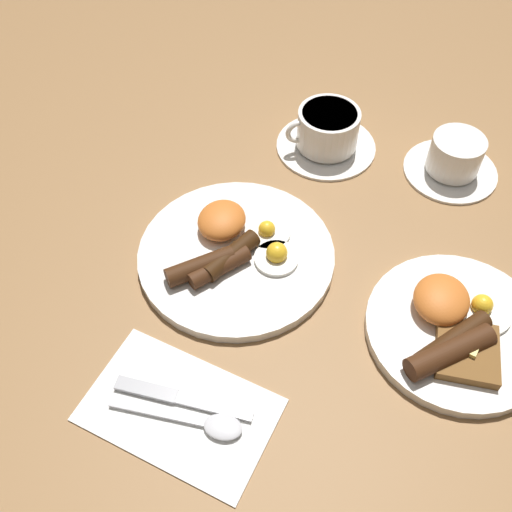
{
  "coord_description": "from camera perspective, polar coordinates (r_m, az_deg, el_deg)",
  "views": [
    {
      "loc": [
        0.47,
        0.2,
        0.65
      ],
      "look_at": [
        0.0,
        0.03,
        0.03
      ],
      "focal_mm": 42.0,
      "sensor_mm": 36.0,
      "label": 1
    }
  ],
  "objects": [
    {
      "name": "breakfast_plate_near",
      "position": [
        0.82,
        -2.05,
        0.41
      ],
      "size": [
        0.27,
        0.27,
        0.05
      ],
      "color": "white",
      "rests_on": "ground_plane"
    },
    {
      "name": "teacup_near",
      "position": [
        0.97,
        6.77,
        11.6
      ],
      "size": [
        0.16,
        0.16,
        0.07
      ],
      "color": "white",
      "rests_on": "ground_plane"
    },
    {
      "name": "spoon",
      "position": [
        0.7,
        -4.62,
        -15.64
      ],
      "size": [
        0.04,
        0.16,
        0.01
      ],
      "rotation": [
        0.0,
        0.0,
        1.71
      ],
      "color": "silver",
      "rests_on": "napkin"
    },
    {
      "name": "breakfast_plate_far",
      "position": [
        0.79,
        18.48,
        -6.52
      ],
      "size": [
        0.23,
        0.23,
        0.05
      ],
      "color": "white",
      "rests_on": "ground_plane"
    },
    {
      "name": "ground_plane",
      "position": [
        0.83,
        -1.88,
        -0.26
      ],
      "size": [
        3.0,
        3.0,
        0.0
      ],
      "primitive_type": "plane",
      "color": "olive"
    },
    {
      "name": "knife",
      "position": [
        0.72,
        -7.69,
        -13.14
      ],
      "size": [
        0.03,
        0.17,
        0.01
      ],
      "rotation": [
        0.0,
        0.0,
        1.68
      ],
      "color": "silver",
      "rests_on": "napkin"
    },
    {
      "name": "teacup_far",
      "position": [
        0.97,
        18.36,
        8.8
      ],
      "size": [
        0.14,
        0.14,
        0.06
      ],
      "color": "white",
      "rests_on": "ground_plane"
    },
    {
      "name": "napkin",
      "position": [
        0.72,
        -7.31,
        -14.3
      ],
      "size": [
        0.16,
        0.23,
        0.01
      ],
      "primitive_type": "cube",
      "rotation": [
        0.0,
        0.0,
        -0.1
      ],
      "color": "white",
      "rests_on": "ground_plane"
    }
  ]
}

